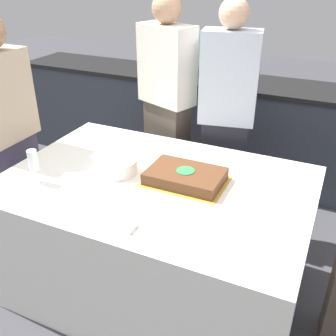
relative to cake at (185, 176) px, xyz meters
The scene contains 11 objects.
ground_plane 0.82m from the cake, 158.49° to the right, with size 14.00×14.00×0.00m, color #424247.
back_counter 1.64m from the cake, 95.60° to the left, with size 4.40×0.58×0.92m.
dining_table 0.45m from the cake, 158.49° to the right, with size 1.71×1.15×0.77m.
cake is the anchor object (origin of this frame).
plate_stack 0.40m from the cake, behind, with size 0.22×0.22×0.09m.
wine_glass 0.84m from the cake, 155.70° to the right, with size 0.07×0.07×0.19m.
side_plate_near_cake 0.32m from the cake, 79.02° to the left, with size 0.21×0.21×0.00m.
utensil_pile 0.52m from the cake, 103.53° to the right, with size 0.16×0.08×0.02m.
person_cutting_cake 0.74m from the cake, 90.00° to the left, with size 0.41×0.27×1.67m.
person_seated_left 1.23m from the cake, behind, with size 0.22×0.40×1.62m.
person_standing_back 0.87m from the cake, 121.79° to the left, with size 0.45×0.33×1.68m.
Camera 1 is at (0.86, -1.70, 1.88)m, focal length 42.00 mm.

